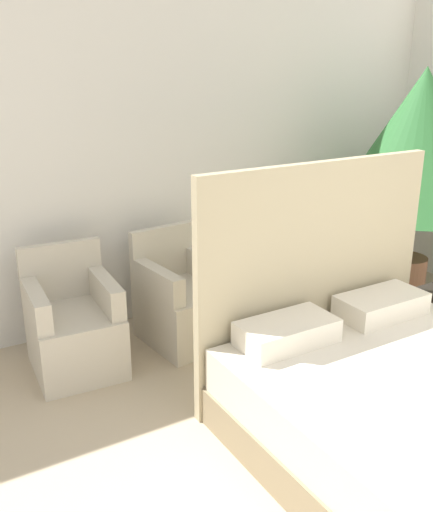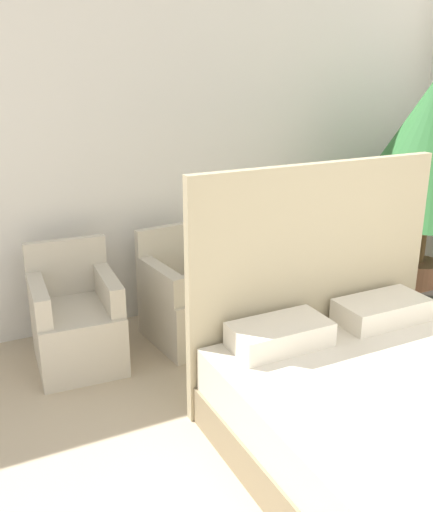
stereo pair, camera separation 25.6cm
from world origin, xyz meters
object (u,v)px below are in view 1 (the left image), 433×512
bed (432,420)px  armchair_near_window_left (74,331)px  potted_palm (419,144)px  armchair_near_window_right (184,305)px

bed → armchair_near_window_left: bed is taller
bed → armchair_near_window_left: size_ratio=2.59×
armchair_near_window_left → potted_palm: bearing=-2.6°
armchair_near_window_right → armchair_near_window_left: bearing=174.2°
bed → potted_palm: (1.57, 1.60, 1.07)m
bed → potted_palm: 2.48m
bed → potted_palm: bearing=45.5°
armchair_near_window_left → potted_palm: size_ratio=0.42×
bed → armchair_near_window_left: (-1.25, 1.91, -0.01)m
armchair_near_window_left → potted_palm: 3.04m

